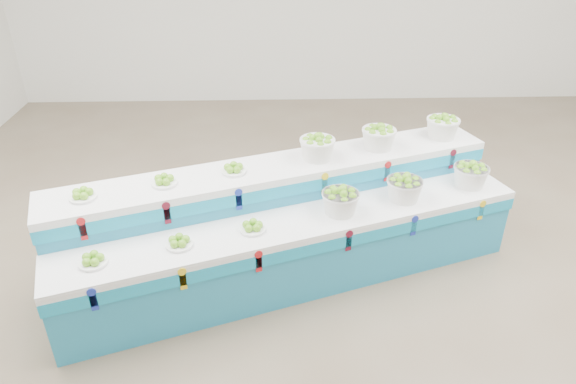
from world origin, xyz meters
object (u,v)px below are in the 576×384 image
object	(u,v)px
plate_upper_mid	(164,180)
basket_upper_right	(443,126)
basket_lower_left	(340,201)
display_stand	(288,225)

from	to	relation	value
plate_upper_mid	basket_upper_right	size ratio (longest dim) A/B	0.68
basket_lower_left	basket_upper_right	distance (m)	1.55
plate_upper_mid	basket_upper_right	distance (m)	2.89
basket_upper_right	plate_upper_mid	bearing A→B (deg)	-160.96
basket_lower_left	basket_upper_right	size ratio (longest dim) A/B	1.00
display_stand	basket_upper_right	size ratio (longest dim) A/B	12.78
display_stand	basket_lower_left	size ratio (longest dim) A/B	12.78
basket_upper_right	basket_lower_left	bearing A→B (deg)	-140.23
basket_lower_left	basket_upper_right	bearing A→B (deg)	39.77
display_stand	basket_upper_right	distance (m)	1.95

